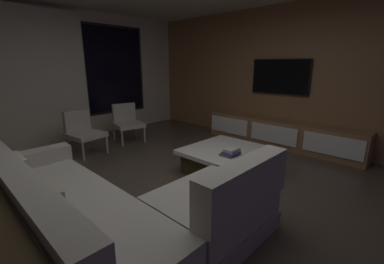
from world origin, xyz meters
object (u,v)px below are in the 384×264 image
(coffee_table, at_px, (228,160))
(media_console, at_px, (280,134))
(accent_chair_by_curtain, at_px, (83,130))
(mounted_tv, at_px, (280,77))
(book_stack_on_coffee_table, at_px, (231,152))
(sectional_couch, at_px, (109,213))
(accent_chair_near_window, at_px, (127,121))

(coffee_table, height_order, media_console, media_console)
(accent_chair_by_curtain, distance_m, mounted_tv, 3.87)
(book_stack_on_coffee_table, bearing_deg, accent_chair_by_curtain, 109.91)
(sectional_couch, distance_m, accent_chair_near_window, 3.31)
(book_stack_on_coffee_table, bearing_deg, media_console, 5.07)
(sectional_couch, relative_size, accent_chair_near_window, 3.21)
(sectional_couch, distance_m, accent_chair_by_curtain, 2.73)
(media_console, bearing_deg, sectional_couch, -177.52)
(book_stack_on_coffee_table, xyz_separation_m, accent_chair_by_curtain, (-0.93, 2.58, 0.03))
(book_stack_on_coffee_table, height_order, media_console, media_console)
(sectional_couch, height_order, accent_chair_by_curtain, sectional_couch)
(accent_chair_near_window, distance_m, media_console, 3.15)
(sectional_couch, xyz_separation_m, book_stack_on_coffee_table, (1.85, -0.01, 0.11))
(book_stack_on_coffee_table, height_order, accent_chair_by_curtain, accent_chair_by_curtain)
(mounted_tv, bearing_deg, accent_chair_by_curtain, 143.97)
(sectional_couch, bearing_deg, coffee_table, 4.57)
(coffee_table, xyz_separation_m, media_console, (1.75, 0.00, 0.06))
(accent_chair_near_window, distance_m, mounted_tv, 3.24)
(sectional_couch, xyz_separation_m, coffee_table, (2.02, 0.16, -0.10))
(media_console, height_order, mounted_tv, mounted_tv)
(media_console, bearing_deg, mounted_tv, 47.55)
(accent_chair_by_curtain, bearing_deg, mounted_tv, -36.03)
(coffee_table, distance_m, book_stack_on_coffee_table, 0.32)
(sectional_couch, height_order, book_stack_on_coffee_table, sectional_couch)
(accent_chair_near_window, bearing_deg, book_stack_on_coffee_table, -91.38)
(sectional_couch, distance_m, coffee_table, 2.03)
(accent_chair_near_window, bearing_deg, sectional_couch, -125.25)
(accent_chair_near_window, relative_size, mounted_tv, 0.67)
(sectional_couch, relative_size, mounted_tv, 2.13)
(accent_chair_by_curtain, bearing_deg, media_console, -40.11)
(sectional_couch, relative_size, media_console, 0.81)
(accent_chair_near_window, xyz_separation_m, media_console, (1.86, -2.54, -0.18))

